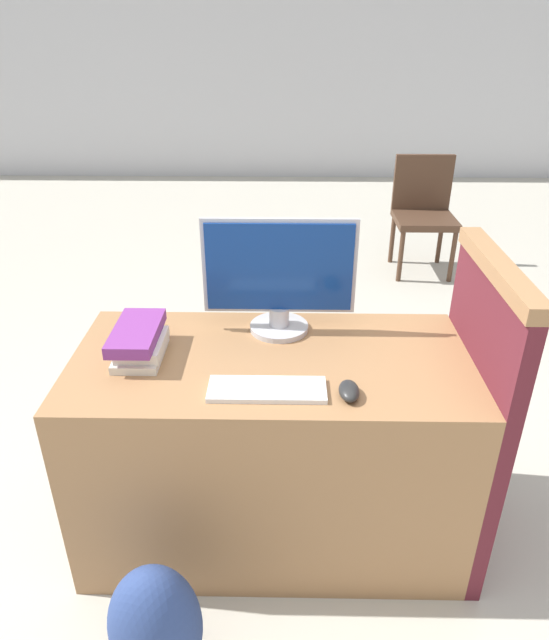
# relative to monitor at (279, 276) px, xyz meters

# --- Properties ---
(ground_plane) EXTENTS (20.00, 20.00, 0.00)m
(ground_plane) POSITION_rel_monitor_xyz_m (-0.02, -0.53, -0.96)
(ground_plane) COLOR #BCB7A8
(wall_back) EXTENTS (12.00, 0.06, 2.80)m
(wall_back) POSITION_rel_monitor_xyz_m (-0.02, 5.39, 0.44)
(wall_back) COLOR silver
(wall_back) RESTS_ON ground_plane
(desk) EXTENTS (1.32, 0.66, 0.76)m
(desk) POSITION_rel_monitor_xyz_m (-0.02, -0.20, -0.59)
(desk) COLOR #9E7047
(desk) RESTS_ON ground_plane
(carrel_divider) EXTENTS (0.07, 0.64, 1.11)m
(carrel_divider) POSITION_rel_monitor_xyz_m (0.66, -0.21, -0.40)
(carrel_divider) COLOR #5B1E28
(carrel_divider) RESTS_ON ground_plane
(monitor) EXTENTS (0.53, 0.21, 0.41)m
(monitor) POSITION_rel_monitor_xyz_m (0.00, 0.00, 0.00)
(monitor) COLOR #B7B7BC
(monitor) RESTS_ON desk
(keyboard) EXTENTS (0.35, 0.13, 0.02)m
(keyboard) POSITION_rel_monitor_xyz_m (-0.03, -0.39, -0.20)
(keyboard) COLOR white
(keyboard) RESTS_ON desk
(mouse) EXTENTS (0.06, 0.10, 0.04)m
(mouse) POSITION_rel_monitor_xyz_m (0.21, -0.41, -0.19)
(mouse) COLOR #262626
(mouse) RESTS_ON desk
(book_stack) EXTENTS (0.16, 0.28, 0.11)m
(book_stack) POSITION_rel_monitor_xyz_m (-0.46, -0.19, -0.15)
(book_stack) COLOR silver
(book_stack) RESTS_ON desk
(backpack) EXTENTS (0.27, 0.26, 0.44)m
(backpack) POSITION_rel_monitor_xyz_m (-0.34, -0.79, -0.75)
(backpack) COLOR navy
(backpack) RESTS_ON ground_plane
(far_chair) EXTENTS (0.44, 0.44, 0.86)m
(far_chair) POSITION_rel_monitor_xyz_m (1.07, 2.42, -0.48)
(far_chair) COLOR #4C3323
(far_chair) RESTS_ON ground_plane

